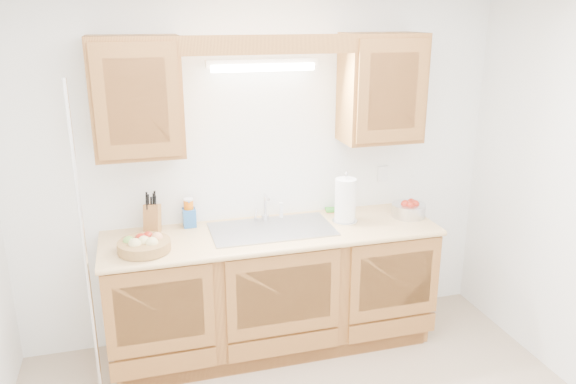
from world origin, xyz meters
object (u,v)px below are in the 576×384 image
object	(u,v)px
paper_towel	(345,201)
apple_bowl	(409,209)
knife_block	(152,218)
fruit_basket	(144,244)

from	to	relation	value
paper_towel	apple_bowl	size ratio (longest dim) A/B	1.41
knife_block	paper_towel	bearing A→B (deg)	7.57
knife_block	apple_bowl	xyz separation A→B (m)	(1.82, -0.18, -0.05)
knife_block	apple_bowl	size ratio (longest dim) A/B	1.09
fruit_basket	knife_block	world-z (taller)	knife_block
fruit_basket	apple_bowl	size ratio (longest dim) A/B	1.61
fruit_basket	apple_bowl	world-z (taller)	apple_bowl
knife_block	paper_towel	distance (m)	1.34
fruit_basket	apple_bowl	distance (m)	1.90
fruit_basket	paper_towel	bearing A→B (deg)	5.98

